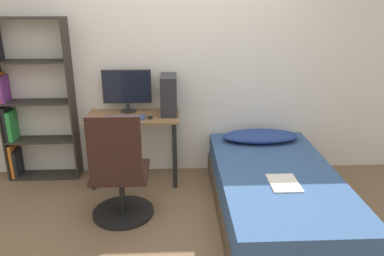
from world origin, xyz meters
The scene contains 12 objects.
ground_plane centered at (0.00, 0.00, 0.00)m, with size 14.00×14.00×0.00m, color brown.
wall_back centered at (0.00, 1.33, 1.25)m, with size 8.00×0.05×2.50m.
desk centered at (-0.42, 1.05, 0.60)m, with size 0.95×0.50×0.74m.
bookshelf centered at (-1.54, 1.19, 0.82)m, with size 0.75×0.24×1.71m.
office_chair centered at (-0.48, 0.30, 0.38)m, with size 0.56×0.56×1.02m.
bed centered at (0.92, 0.30, 0.21)m, with size 1.07×2.01×0.43m.
pillow centered at (0.92, 1.05, 0.49)m, with size 0.81×0.36×0.11m.
magazine centered at (0.91, 0.08, 0.44)m, with size 0.24×0.32×0.01m.
monitor centered at (-0.49, 1.21, 0.99)m, with size 0.51×0.17×0.45m.
keyboard centered at (-0.50, 0.95, 0.75)m, with size 0.41×0.13×0.02m.
pc_tower centered at (-0.05, 1.12, 0.94)m, with size 0.17×0.34×0.40m.
mouse centered at (-0.24, 0.95, 0.75)m, with size 0.06×0.09×0.02m.
Camera 1 is at (0.02, -2.66, 1.91)m, focal length 35.00 mm.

